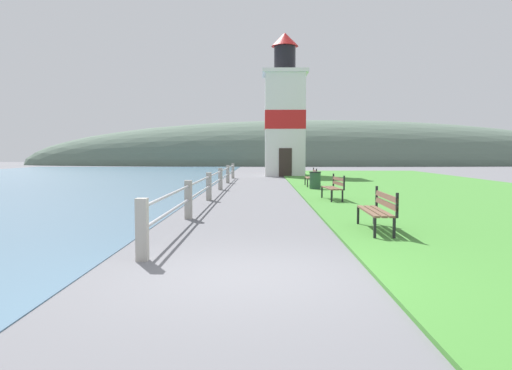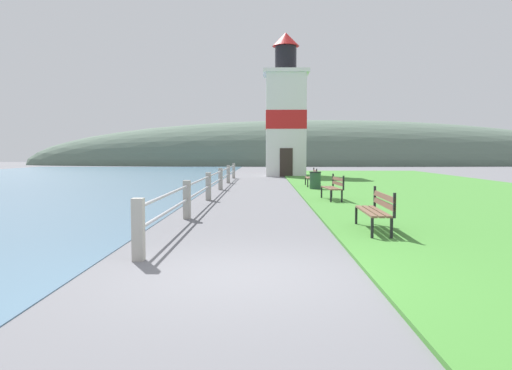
# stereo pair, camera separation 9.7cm
# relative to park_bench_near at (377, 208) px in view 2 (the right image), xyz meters

# --- Properties ---
(ground_plane) EXTENTS (160.00, 160.00, 0.00)m
(ground_plane) POSITION_rel_park_bench_near_xyz_m (-2.71, -3.74, -0.54)
(ground_plane) COLOR slate
(grass_verge) EXTENTS (12.00, 45.67, 0.06)m
(grass_verge) POSITION_rel_park_bench_near_xyz_m (5.05, 11.49, -0.51)
(grass_verge) COLOR #428433
(grass_verge) RESTS_ON ground_plane
(seawall_railing) EXTENTS (0.18, 25.06, 1.00)m
(seawall_railing) POSITION_rel_park_bench_near_xyz_m (-4.38, 9.70, 0.04)
(seawall_railing) COLOR #A8A399
(seawall_railing) RESTS_ON ground_plane
(park_bench_near) EXTENTS (0.52, 1.96, 0.94)m
(park_bench_near) POSITION_rel_park_bench_near_xyz_m (0.00, 0.00, 0.00)
(park_bench_near) COLOR brown
(park_bench_near) RESTS_ON ground_plane
(park_bench_midway) EXTENTS (0.60, 1.66, 0.94)m
(park_bench_midway) POSITION_rel_park_bench_near_xyz_m (0.05, 6.82, -0.00)
(park_bench_midway) COLOR brown
(park_bench_midway) RESTS_ON ground_plane
(park_bench_far) EXTENTS (0.49, 1.63, 0.94)m
(park_bench_far) POSITION_rel_park_bench_near_xyz_m (-0.03, 13.87, -0.00)
(park_bench_far) COLOR brown
(park_bench_far) RESTS_ON ground_plane
(lighthouse) EXTENTS (3.24, 3.24, 10.26)m
(lighthouse) POSITION_rel_park_bench_near_xyz_m (-0.83, 25.74, 3.80)
(lighthouse) COLOR white
(lighthouse) RESTS_ON ground_plane
(trash_bin) EXTENTS (0.54, 0.54, 0.84)m
(trash_bin) POSITION_rel_park_bench_near_xyz_m (-0.06, 12.05, -0.12)
(trash_bin) COLOR #2D5138
(trash_bin) RESTS_ON ground_plane
(distant_hillside) EXTENTS (80.00, 16.00, 12.00)m
(distant_hillside) POSITION_rel_park_bench_near_xyz_m (5.29, 56.71, -0.54)
(distant_hillside) COLOR #566B5B
(distant_hillside) RESTS_ON ground_plane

